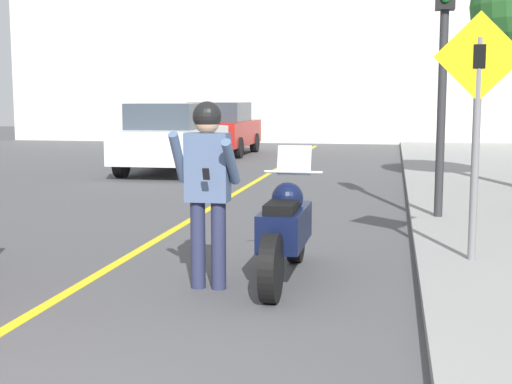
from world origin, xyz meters
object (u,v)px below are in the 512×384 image
Objects in this scene: person_biker at (207,175)px; crossing_sign at (477,112)px; traffic_light at (444,36)px; parked_car_white at (172,137)px; parked_car_red at (221,128)px; motorcycle at (285,230)px.

crossing_sign reaches higher than person_biker.
traffic_light is (2.34, 4.02, 1.57)m from person_biker.
traffic_light is (-0.18, 2.78, 1.01)m from crossing_sign.
traffic_light reaches higher than parked_car_white.
parked_car_red is (-3.76, 15.97, -0.23)m from person_biker.
crossing_sign reaches higher than motorcycle.
person_biker is at bearing -144.18° from motorcycle.
parked_car_red is at bearing 117.03° from traffic_light.
parked_car_red is (-0.16, 5.71, 0.00)m from parked_car_white.
person_biker is 2.86m from crossing_sign.
motorcycle is 1.27× the size of person_biker.
crossing_sign reaches higher than parked_car_red.
person_biker is 0.42× the size of parked_car_red.
parked_car_white is (-5.94, 6.25, -1.80)m from traffic_light.
motorcycle is 2.31m from crossing_sign.
traffic_light is 0.87× the size of parked_car_red.
person_biker is 0.48× the size of traffic_light.
traffic_light is 0.87× the size of parked_car_white.
crossing_sign is 10.93m from parked_car_white.
traffic_light reaches higher than person_biker.
person_biker reaches higher than motorcycle.
crossing_sign is 0.61× the size of parked_car_white.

